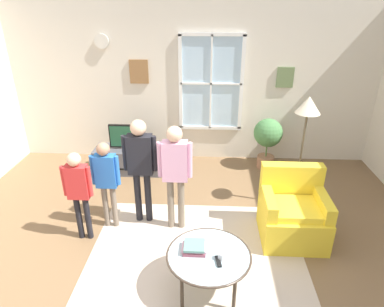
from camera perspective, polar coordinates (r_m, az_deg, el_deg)
The scene contains 16 objects.
ground_plane at distance 4.01m, azimuth -2.16°, elevation -18.33°, with size 6.88×6.27×0.02m, color brown.
back_wall at distance 5.95m, azimuth 0.09°, elevation 12.26°, with size 6.28×0.17×2.85m.
area_rug at distance 4.10m, azimuth 0.74°, elevation -16.87°, with size 2.48×2.07×0.01m, color #C6B29E.
tv_stand at distance 5.86m, azimuth -10.53°, elevation -1.02°, with size 1.14×0.48×0.42m.
television at distance 5.68m, azimuth -10.87°, elevation 2.88°, with size 0.60×0.08×0.42m.
armchair at distance 4.38m, azimuth 16.64°, elevation -9.69°, with size 0.76×0.74×0.87m.
coffee_table at distance 3.45m, azimuth 2.84°, elevation -17.00°, with size 0.84×0.84×0.46m.
book_stack at distance 3.45m, azimuth 0.40°, elevation -15.61°, with size 0.24×0.20×0.08m.
cup at distance 3.37m, azimuth 5.04°, elevation -16.89°, with size 0.07×0.07×0.08m, color white.
remote_near_books at distance 3.35m, azimuth 4.48°, elevation -17.74°, with size 0.04×0.14×0.02m, color black.
person_red_shirt at distance 4.16m, azimuth -18.67°, elevation -5.37°, with size 0.35×0.16×1.16m.
person_pink_shirt at distance 4.07m, azimuth -2.88°, elevation -2.30°, with size 0.42×0.19×1.40m.
person_black_shirt at distance 4.24m, azimuth -8.71°, elevation -1.16°, with size 0.43×0.19×1.42m.
person_blue_shirt at distance 4.28m, azimuth -14.29°, elevation -3.69°, with size 0.36×0.16×1.18m.
potted_plant_by_window at distance 5.87m, azimuth 12.69°, elevation 2.77°, with size 0.49×0.49×0.89m.
floor_lamp at distance 4.60m, azimuth 18.84°, elevation 5.95°, with size 0.32×0.32×1.61m.
Camera 1 is at (0.29, -2.90, 2.75)m, focal length 31.54 mm.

